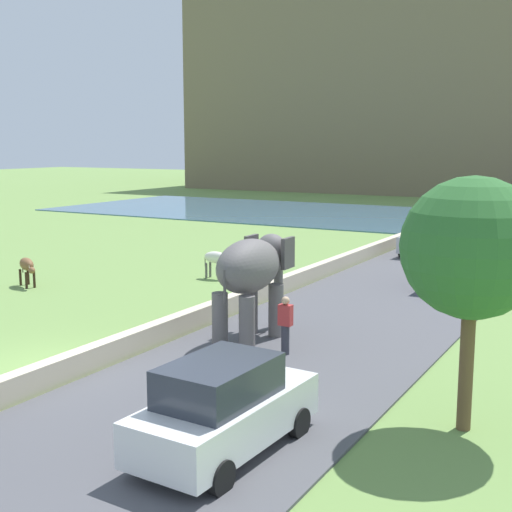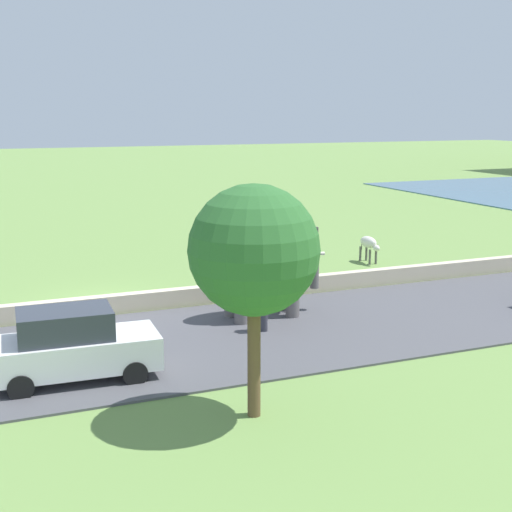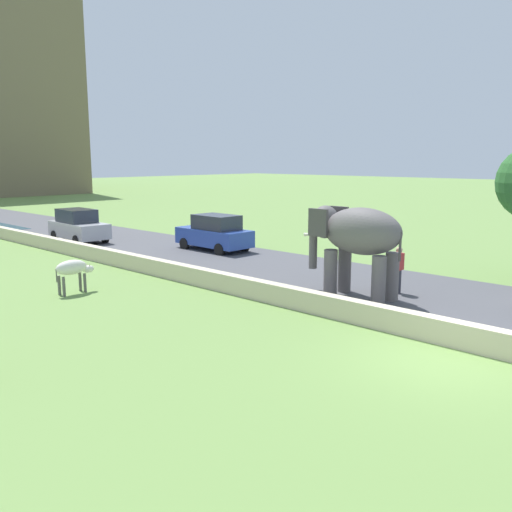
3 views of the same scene
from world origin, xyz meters
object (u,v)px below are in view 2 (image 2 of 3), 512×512
(car_white, at_px, (72,345))
(cow_brown, at_px, (215,231))
(cow_white, at_px, (369,244))
(elephant, at_px, (268,255))
(person_beside_elephant, at_px, (264,304))

(car_white, bearing_deg, cow_brown, 149.16)
(cow_white, distance_m, cow_brown, 7.57)
(elephant, relative_size, person_beside_elephant, 2.13)
(elephant, bearing_deg, car_white, -64.20)
(cow_white, bearing_deg, cow_brown, -138.03)
(person_beside_elephant, distance_m, car_white, 6.01)
(cow_brown, bearing_deg, car_white, -30.84)
(person_beside_elephant, bearing_deg, elephant, 152.05)
(elephant, bearing_deg, cow_brown, 168.98)
(car_white, relative_size, cow_brown, 2.92)
(elephant, xyz_separation_m, cow_white, (-5.91, 7.31, -1.20))
(car_white, xyz_separation_m, cow_white, (-9.06, 13.84, -0.06))
(elephant, relative_size, cow_brown, 2.49)
(elephant, xyz_separation_m, cow_brown, (-11.54, 2.25, -1.20))
(cow_white, height_order, cow_brown, same)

